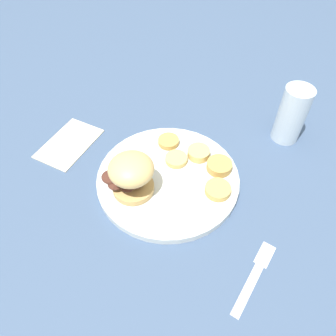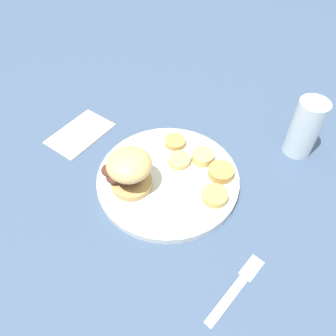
{
  "view_description": "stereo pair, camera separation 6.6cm",
  "coord_description": "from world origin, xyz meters",
  "px_view_note": "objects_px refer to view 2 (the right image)",
  "views": [
    {
      "loc": [
        -0.06,
        -0.43,
        0.54
      ],
      "look_at": [
        0.0,
        0.0,
        0.04
      ],
      "focal_mm": 35.0,
      "sensor_mm": 36.0,
      "label": 1
    },
    {
      "loc": [
        0.01,
        -0.43,
        0.54
      ],
      "look_at": [
        0.0,
        0.0,
        0.04
      ],
      "focal_mm": 35.0,
      "sensor_mm": 36.0,
      "label": 2
    }
  ],
  "objects_px": {
    "dinner_plate": "(168,178)",
    "sandwich": "(128,169)",
    "drinking_glass": "(305,128)",
    "fork": "(236,288)"
  },
  "relations": [
    {
      "from": "dinner_plate",
      "to": "sandwich",
      "type": "distance_m",
      "value": 0.1
    },
    {
      "from": "dinner_plate",
      "to": "drinking_glass",
      "type": "xyz_separation_m",
      "value": [
        0.29,
        0.1,
        0.06
      ]
    },
    {
      "from": "sandwich",
      "to": "drinking_glass",
      "type": "relative_size",
      "value": 0.82
    },
    {
      "from": "fork",
      "to": "drinking_glass",
      "type": "height_order",
      "value": "drinking_glass"
    },
    {
      "from": "dinner_plate",
      "to": "drinking_glass",
      "type": "height_order",
      "value": "drinking_glass"
    },
    {
      "from": "dinner_plate",
      "to": "sandwich",
      "type": "xyz_separation_m",
      "value": [
        -0.08,
        -0.02,
        0.05
      ]
    },
    {
      "from": "dinner_plate",
      "to": "fork",
      "type": "relative_size",
      "value": 2.35
    },
    {
      "from": "dinner_plate",
      "to": "fork",
      "type": "height_order",
      "value": "dinner_plate"
    },
    {
      "from": "fork",
      "to": "dinner_plate",
      "type": "bearing_deg",
      "value": 117.63
    },
    {
      "from": "sandwich",
      "to": "fork",
      "type": "distance_m",
      "value": 0.29
    }
  ]
}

